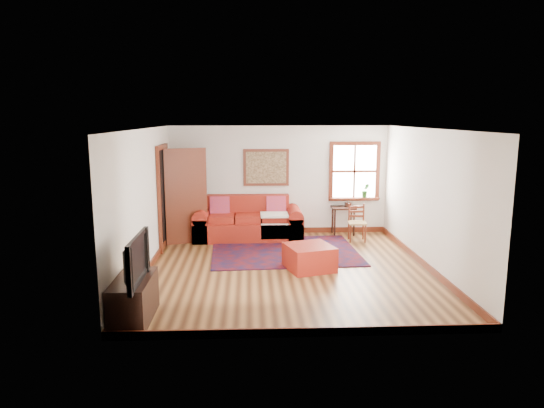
{
  "coord_description": "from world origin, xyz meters",
  "views": [
    {
      "loc": [
        -0.68,
        -8.36,
        2.71
      ],
      "look_at": [
        -0.26,
        0.6,
        1.08
      ],
      "focal_mm": 32.0,
      "sensor_mm": 36.0,
      "label": 1
    }
  ],
  "objects_px": {
    "red_leather_sofa": "(248,224)",
    "ladder_back_chair": "(357,221)",
    "red_ottoman": "(309,257)",
    "media_cabinet": "(134,299)",
    "side_table": "(343,212)"
  },
  "relations": [
    {
      "from": "red_leather_sofa",
      "to": "ladder_back_chair",
      "type": "relative_size",
      "value": 2.95
    },
    {
      "from": "red_ottoman",
      "to": "side_table",
      "type": "relative_size",
      "value": 1.18
    },
    {
      "from": "red_ottoman",
      "to": "media_cabinet",
      "type": "bearing_deg",
      "value": -158.19
    },
    {
      "from": "ladder_back_chair",
      "to": "media_cabinet",
      "type": "relative_size",
      "value": 0.77
    },
    {
      "from": "ladder_back_chair",
      "to": "side_table",
      "type": "bearing_deg",
      "value": 108.74
    },
    {
      "from": "ladder_back_chair",
      "to": "media_cabinet",
      "type": "height_order",
      "value": "ladder_back_chair"
    },
    {
      "from": "red_leather_sofa",
      "to": "side_table",
      "type": "bearing_deg",
      "value": 6.21
    },
    {
      "from": "ladder_back_chair",
      "to": "media_cabinet",
      "type": "bearing_deg",
      "value": -133.87
    },
    {
      "from": "red_leather_sofa",
      "to": "red_ottoman",
      "type": "xyz_separation_m",
      "value": [
        1.09,
        -2.33,
        -0.09
      ]
    },
    {
      "from": "red_leather_sofa",
      "to": "ladder_back_chair",
      "type": "bearing_deg",
      "value": -7.89
    },
    {
      "from": "side_table",
      "to": "media_cabinet",
      "type": "distance_m",
      "value": 5.96
    },
    {
      "from": "red_ottoman",
      "to": "media_cabinet",
      "type": "height_order",
      "value": "media_cabinet"
    },
    {
      "from": "red_leather_sofa",
      "to": "media_cabinet",
      "type": "bearing_deg",
      "value": -109.15
    },
    {
      "from": "red_ottoman",
      "to": "side_table",
      "type": "distance_m",
      "value": 2.81
    },
    {
      "from": "red_leather_sofa",
      "to": "media_cabinet",
      "type": "distance_m",
      "value": 4.67
    }
  ]
}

